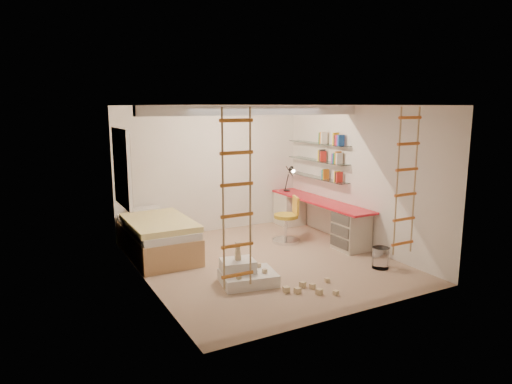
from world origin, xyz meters
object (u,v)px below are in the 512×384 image
play_platform (245,274)px  desk (318,216)px  swivel_chair (287,226)px  bed (157,236)px

play_platform → desk: bearing=32.7°
desk → swivel_chair: 0.78m
bed → swivel_chair: 2.46m
swivel_chair → bed: bearing=169.6°
bed → swivel_chair: (2.42, -0.44, -0.00)m
swivel_chair → play_platform: swivel_chair is taller
swivel_chair → play_platform: bearing=-138.2°
bed → play_platform: size_ratio=2.25×
desk → bed: desk is taller
desk → play_platform: (-2.43, -1.56, -0.27)m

